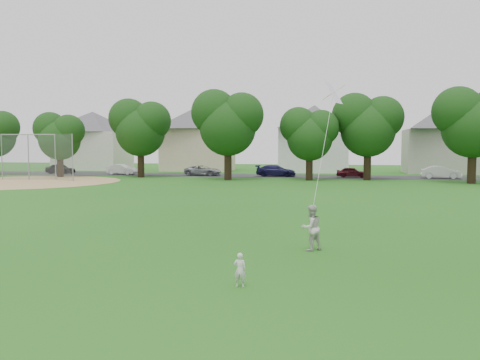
% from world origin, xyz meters
% --- Properties ---
extents(ground, '(160.00, 160.00, 0.00)m').
position_xyz_m(ground, '(0.00, 0.00, 0.00)').
color(ground, '#1A5413').
rests_on(ground, ground).
extents(street, '(90.00, 7.00, 0.01)m').
position_xyz_m(street, '(0.00, 42.00, 0.01)').
color(street, '#2D2D30').
rests_on(street, ground).
extents(dirt_infield, '(18.00, 18.00, 0.02)m').
position_xyz_m(dirt_infield, '(-26.00, 28.00, 0.01)').
color(dirt_infield, '#9E7F51').
rests_on(dirt_infield, ground).
extents(toddler, '(0.29, 0.19, 0.80)m').
position_xyz_m(toddler, '(0.77, -0.40, 0.40)').
color(toddler, silver).
rests_on(toddler, ground).
extents(older_boy, '(0.88, 0.86, 1.43)m').
position_xyz_m(older_boy, '(2.17, 3.80, 0.72)').
color(older_boy, beige).
rests_on(older_boy, ground).
extents(kite, '(0.70, 1.31, 4.58)m').
position_xyz_m(kite, '(2.47, 4.63, 3.04)').
color(kite, white).
rests_on(kite, ground).
extents(baseball_backstop, '(10.19, 3.28, 4.52)m').
position_xyz_m(baseball_backstop, '(-27.09, 30.13, 2.26)').
color(baseball_backstop, gray).
rests_on(baseball_backstop, ground).
extents(tree_row, '(80.56, 8.34, 11.61)m').
position_xyz_m(tree_row, '(7.01, 35.90, 6.14)').
color(tree_row, black).
rests_on(tree_row, ground).
extents(parked_cars, '(64.12, 2.29, 1.30)m').
position_xyz_m(parked_cars, '(2.04, 41.00, 0.62)').
color(parked_cars, black).
rests_on(parked_cars, ground).
extents(house_row, '(78.12, 14.22, 10.52)m').
position_xyz_m(house_row, '(-0.40, 52.00, 5.21)').
color(house_row, silver).
rests_on(house_row, ground).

